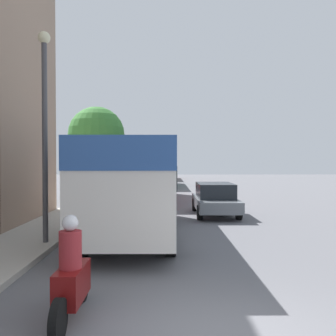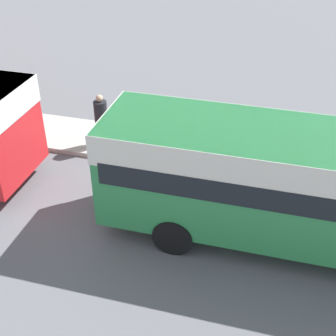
{
  "view_description": "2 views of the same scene",
  "coord_description": "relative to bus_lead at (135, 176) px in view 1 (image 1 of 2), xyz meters",
  "views": [
    {
      "loc": [
        -0.77,
        -5.23,
        2.61
      ],
      "look_at": [
        -0.56,
        27.67,
        1.87
      ],
      "focal_mm": 40.0,
      "sensor_mm": 36.0,
      "label": 1
    },
    {
      "loc": [
        7.71,
        30.8,
        8.13
      ],
      "look_at": [
        -1.95,
        28.16,
        1.48
      ],
      "focal_mm": 50.0,
      "sensor_mm": 36.0,
      "label": 2
    }
  ],
  "objects": [
    {
      "name": "pedestrian_near_curb",
      "position": [
        -2.7,
        7.19,
        -0.95
      ],
      "size": [
        0.38,
        0.38,
        1.83
      ],
      "color": "#232838",
      "rests_on": "sidewalk"
    },
    {
      "name": "bus_rear",
      "position": [
        0.18,
        36.75,
        -0.04
      ],
      "size": [
        2.53,
        9.29,
        3.1
      ],
      "color": "#EA5B23",
      "rests_on": "ground_plane"
    },
    {
      "name": "bus_lead",
      "position": [
        0.0,
        0.0,
        0.0
      ],
      "size": [
        2.66,
        9.36,
        3.16
      ],
      "color": "silver",
      "rests_on": "ground_plane"
    },
    {
      "name": "motorcycle_behind_lead",
      "position": [
        -0.47,
        -6.95,
        -1.36
      ],
      "size": [
        0.38,
        2.24,
        1.73
      ],
      "color": "maroon",
      "rests_on": "ground_plane"
    },
    {
      "name": "lamp_post",
      "position": [
        -2.52,
        -1.85,
        1.79
      ],
      "size": [
        0.36,
        0.36,
        6.23
      ],
      "color": "#47474C",
      "rests_on": "sidewalk"
    },
    {
      "name": "bus_third_in_line",
      "position": [
        0.17,
        24.15,
        -0.07
      ],
      "size": [
        2.52,
        10.41,
        3.05
      ],
      "color": "#2D8447",
      "rests_on": "ground_plane"
    },
    {
      "name": "bus_following",
      "position": [
        -0.06,
        11.51,
        -0.02
      ],
      "size": [
        2.58,
        9.59,
        3.13
      ],
      "color": "red",
      "rests_on": "ground_plane"
    },
    {
      "name": "street_tree",
      "position": [
        -3.38,
        11.12,
        2.14
      ],
      "size": [
        3.6,
        3.6,
        5.85
      ],
      "color": "brown",
      "rests_on": "sidewalk"
    },
    {
      "name": "pedestrian_walking_away",
      "position": [
        -2.91,
        17.41,
        -1.0
      ],
      "size": [
        0.42,
        0.42,
        1.77
      ],
      "color": "#232838",
      "rests_on": "sidewalk"
    },
    {
      "name": "car_crossing",
      "position": [
        3.38,
        4.58,
        -1.27
      ],
      "size": [
        1.92,
        4.55,
        1.5
      ],
      "rotation": [
        0.0,
        0.0,
        3.14
      ],
      "color": "slate",
      "rests_on": "ground_plane"
    }
  ]
}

